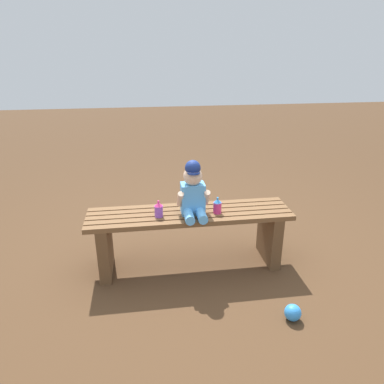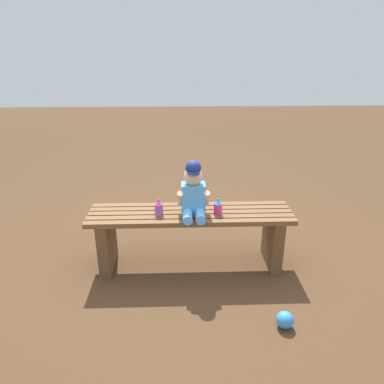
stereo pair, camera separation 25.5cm
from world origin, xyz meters
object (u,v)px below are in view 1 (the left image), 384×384
at_px(toy_ball, 293,313).
at_px(sippy_cup_left, 159,209).
at_px(child_figure, 193,192).
at_px(park_bench, 190,231).
at_px(sippy_cup_right, 217,206).

bearing_deg(toy_ball, sippy_cup_left, 140.00).
height_order(child_figure, sippy_cup_left, child_figure).
distance_m(sippy_cup_left, toy_ball, 1.12).
bearing_deg(sippy_cup_left, child_figure, 1.67).
distance_m(child_figure, toy_ball, 1.03).
distance_m(park_bench, child_figure, 0.33).
height_order(park_bench, sippy_cup_right, sippy_cup_right).
height_order(park_bench, sippy_cup_left, sippy_cup_left).
relative_size(sippy_cup_right, toy_ball, 1.17).
height_order(park_bench, toy_ball, park_bench).
xyz_separation_m(child_figure, toy_ball, (0.53, -0.67, -0.58)).
relative_size(sippy_cup_left, toy_ball, 1.17).
xyz_separation_m(child_figure, sippy_cup_left, (-0.25, -0.01, -0.12)).
relative_size(child_figure, toy_ball, 3.82).
bearing_deg(park_bench, child_figure, -60.67).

